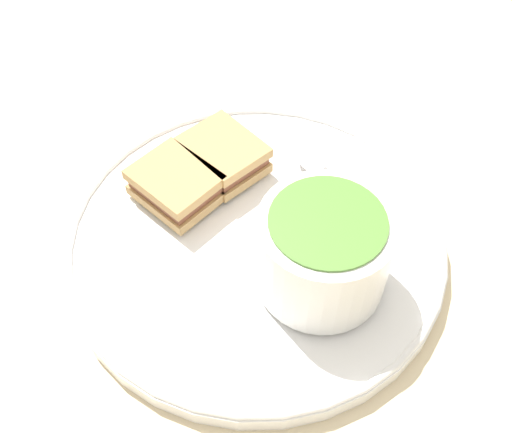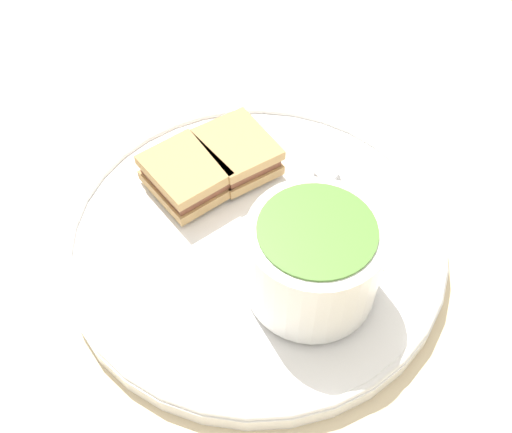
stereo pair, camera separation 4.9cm
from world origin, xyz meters
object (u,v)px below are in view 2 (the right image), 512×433
soup_bowl (313,259)px  spoon (330,177)px  sandwich_half_far (185,176)px  sandwich_half_near (237,152)px

soup_bowl → spoon: soup_bowl is taller
soup_bowl → sandwich_half_far: (-0.14, 0.05, -0.02)m
soup_bowl → sandwich_half_far: bearing=160.0°
soup_bowl → spoon: size_ratio=1.00×
spoon → sandwich_half_far: sandwich_half_far is taller
soup_bowl → sandwich_half_near: size_ratio=1.12×
spoon → sandwich_half_far: (-0.11, -0.06, 0.01)m
soup_bowl → spoon: 0.12m
sandwich_half_far → soup_bowl: bearing=-20.0°
soup_bowl → sandwich_half_far: 0.15m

